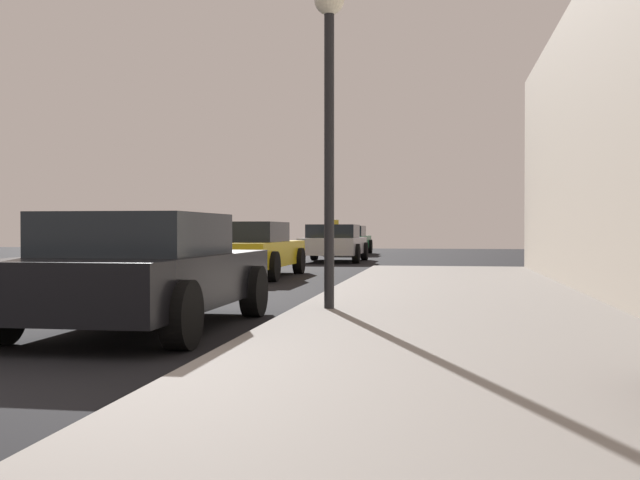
# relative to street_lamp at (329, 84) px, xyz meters

# --- Properties ---
(sidewalk) EXTENTS (4.00, 32.00, 0.15)m
(sidewalk) POSITION_rel_street_lamp_xyz_m (1.56, -5.18, -2.76)
(sidewalk) COLOR gray
(sidewalk) RESTS_ON ground_plane
(street_lamp) EXTENTS (0.36, 0.36, 3.86)m
(street_lamp) POSITION_rel_street_lamp_xyz_m (0.00, 0.00, 0.00)
(street_lamp) COLOR black
(street_lamp) RESTS_ON sidewalk
(car_black) EXTENTS (2.02, 4.13, 1.27)m
(car_black) POSITION_rel_street_lamp_xyz_m (-1.89, -1.12, -2.19)
(car_black) COLOR black
(car_black) RESTS_ON ground_plane
(car_yellow) EXTENTS (1.92, 4.59, 1.27)m
(car_yellow) POSITION_rel_street_lamp_xyz_m (-3.02, 7.88, -2.19)
(car_yellow) COLOR yellow
(car_yellow) RESTS_ON ground_plane
(car_silver) EXTENTS (2.05, 4.12, 1.43)m
(car_silver) POSITION_rel_street_lamp_xyz_m (-2.32, 16.51, -2.19)
(car_silver) COLOR #B7B7BF
(car_silver) RESTS_ON ground_plane
(car_green) EXTENTS (1.93, 4.50, 1.27)m
(car_green) POSITION_rel_street_lamp_xyz_m (-2.81, 24.09, -2.19)
(car_green) COLOR #196638
(car_green) RESTS_ON ground_plane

